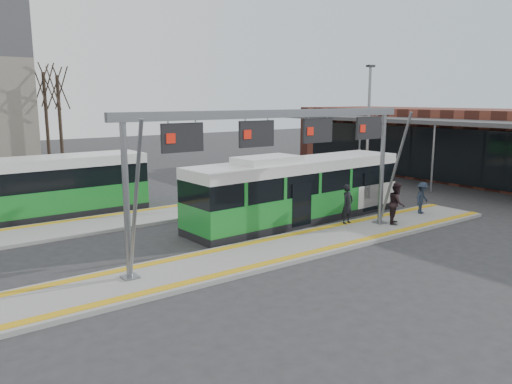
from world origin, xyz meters
TOP-DOWN VIEW (x-y plane):
  - ground at (0.00, 0.00)m, footprint 120.00×120.00m
  - platform_main at (0.00, 0.00)m, footprint 22.00×3.00m
  - platform_second at (-4.00, 8.00)m, footprint 20.00×3.00m
  - tactile_main at (0.00, 0.00)m, footprint 22.00×2.65m
  - tactile_second at (-4.00, 9.15)m, footprint 20.00×0.35m
  - gantry at (-0.35, 0.25)m, footprint 13.00×1.68m
  - station_building at (21.83, 4.00)m, footprint 11.50×32.00m
  - hero_bus at (3.17, 3.33)m, footprint 11.81×3.03m
  - bg_bus_green at (-7.38, 11.16)m, footprint 11.86×2.68m
  - passenger_a at (4.21, 1.10)m, footprint 0.72×0.53m
  - passenger_b at (6.02, -0.20)m, footprint 1.16×1.11m
  - passenger_c at (8.67, 0.34)m, footprint 1.11×0.77m
  - tree_left at (-0.53, 29.14)m, footprint 1.40×1.40m
  - tree_mid at (-1.26, 30.49)m, footprint 1.40×1.40m
  - lamp_east at (9.88, 5.01)m, footprint 0.50×0.25m

SIDE VIEW (x-z plane):
  - ground at x=0.00m, z-range 0.00..0.00m
  - platform_main at x=0.00m, z-range 0.00..0.15m
  - platform_second at x=-4.00m, z-range 0.00..0.15m
  - tactile_main at x=0.00m, z-range 0.15..0.17m
  - tactile_second at x=-4.00m, z-range 0.15..0.17m
  - passenger_c at x=8.67m, z-range 0.15..1.72m
  - passenger_a at x=4.21m, z-range 0.15..1.95m
  - passenger_b at x=6.02m, z-range 0.15..2.03m
  - bg_bus_green at x=-7.38m, z-range -0.02..2.94m
  - hero_bus at x=3.17m, z-range -0.14..3.08m
  - station_building at x=21.83m, z-range 0.03..5.03m
  - lamp_east at x=9.88m, z-range 0.24..7.84m
  - gantry at x=-0.35m, z-range 1.70..6.90m
  - tree_left at x=-0.53m, z-range 2.23..10.88m
  - tree_mid at x=-1.26m, z-range 2.32..11.29m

